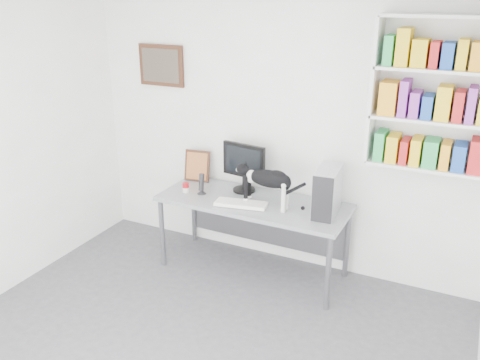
# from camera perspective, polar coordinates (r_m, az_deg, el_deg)

# --- Properties ---
(room) EXTENTS (4.01, 4.01, 2.70)m
(room) POSITION_cam_1_polar(r_m,az_deg,el_deg) (3.26, -8.77, -2.99)
(room) COLOR #5C5C62
(room) RESTS_ON ground
(bookshelf) EXTENTS (1.03, 0.28, 1.24)m
(bookshelf) POSITION_cam_1_polar(r_m,az_deg,el_deg) (4.37, 21.31, 8.86)
(bookshelf) COLOR silver
(bookshelf) RESTS_ON room
(wall_art) EXTENTS (0.52, 0.04, 0.42)m
(wall_art) POSITION_cam_1_polar(r_m,az_deg,el_deg) (5.40, -8.83, 12.60)
(wall_art) COLOR #442716
(wall_art) RESTS_ON room
(desk) EXTENTS (1.82, 0.73, 0.76)m
(desk) POSITION_cam_1_polar(r_m,az_deg,el_deg) (4.98, 1.43, -6.33)
(desk) COLOR gray
(desk) RESTS_ON room
(monitor) EXTENTS (0.49, 0.29, 0.50)m
(monitor) POSITION_cam_1_polar(r_m,az_deg,el_deg) (4.96, 0.47, 1.44)
(monitor) COLOR black
(monitor) RESTS_ON desk
(keyboard) EXTENTS (0.51, 0.27, 0.04)m
(keyboard) POSITION_cam_1_polar(r_m,az_deg,el_deg) (4.71, 0.12, -2.67)
(keyboard) COLOR white
(keyboard) RESTS_ON desk
(pc_tower) EXTENTS (0.22, 0.44, 0.43)m
(pc_tower) POSITION_cam_1_polar(r_m,az_deg,el_deg) (4.54, 9.79, -1.26)
(pc_tower) COLOR #B2B2B7
(pc_tower) RESTS_ON desk
(speaker) EXTENTS (0.10, 0.10, 0.21)m
(speaker) POSITION_cam_1_polar(r_m,az_deg,el_deg) (4.95, -4.35, -0.39)
(speaker) COLOR black
(speaker) RESTS_ON desk
(leaning_print) EXTENTS (0.28, 0.14, 0.33)m
(leaning_print) POSITION_cam_1_polar(r_m,az_deg,el_deg) (5.29, -4.82, 1.67)
(leaning_print) COLOR #442716
(leaning_print) RESTS_ON desk
(soup_can) EXTENTS (0.08, 0.08, 0.09)m
(soup_can) POSITION_cam_1_polar(r_m,az_deg,el_deg) (5.03, -6.10, -0.85)
(soup_can) COLOR #A80E16
(soup_can) RESTS_ON desk
(cat) EXTENTS (0.62, 0.19, 0.38)m
(cat) POSITION_cam_1_polar(r_m,az_deg,el_deg) (4.62, 3.11, -0.89)
(cat) COLOR black
(cat) RESTS_ON desk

